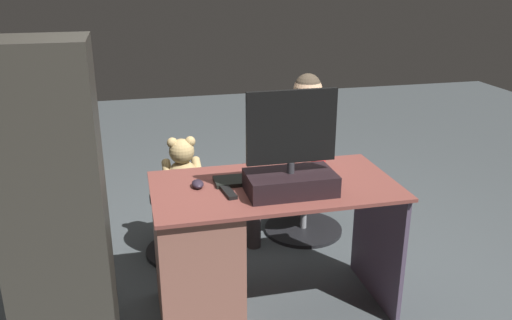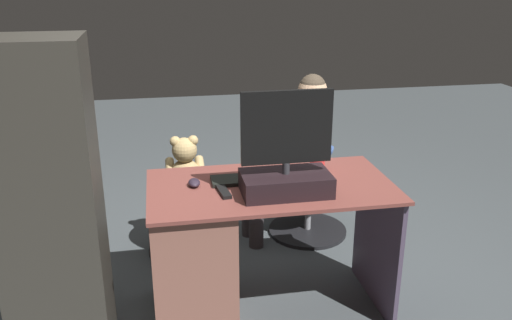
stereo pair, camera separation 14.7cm
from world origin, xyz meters
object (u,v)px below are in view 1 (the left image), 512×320
at_px(tv_remote, 229,193).
at_px(desk, 212,253).
at_px(teddy_bear, 182,166).
at_px(monitor, 291,168).
at_px(person, 293,144).
at_px(visitor_chair, 304,198).
at_px(keyboard, 254,179).
at_px(computer_mouse, 198,184).
at_px(cup, 318,159).
at_px(office_chair_teddy, 185,217).

bearing_deg(tv_remote, desk, -47.89).
xyz_separation_m(tv_remote, teddy_bear, (0.15, -0.83, -0.15)).
distance_m(desk, teddy_bear, 0.79).
bearing_deg(monitor, person, -108.24).
xyz_separation_m(monitor, teddy_bear, (0.45, -0.87, -0.27)).
bearing_deg(visitor_chair, teddy_bear, 6.56).
xyz_separation_m(desk, keyboard, (-0.24, -0.07, 0.37)).
distance_m(desk, computer_mouse, 0.38).
relative_size(keyboard, cup, 4.23).
height_order(tv_remote, office_chair_teddy, tv_remote).
bearing_deg(cup, tv_remote, 24.03).
bearing_deg(teddy_bear, cup, 140.22).
distance_m(desk, cup, 0.77).
relative_size(keyboard, visitor_chair, 0.76).
bearing_deg(office_chair_teddy, monitor, 117.48).
bearing_deg(person, tv_remote, 55.93).
relative_size(cup, teddy_bear, 0.28).
bearing_deg(computer_mouse, tv_remote, 137.63).
bearing_deg(office_chair_teddy, desk, 95.10).
bearing_deg(visitor_chair, desk, 47.23).
xyz_separation_m(office_chair_teddy, visitor_chair, (-0.86, -0.11, -0.00)).
height_order(monitor, cup, monitor).
height_order(teddy_bear, visitor_chair, teddy_bear).
xyz_separation_m(teddy_bear, visitor_chair, (-0.86, -0.10, -0.35)).
xyz_separation_m(visitor_chair, person, (0.09, 0.01, 0.42)).
distance_m(office_chair_teddy, teddy_bear, 0.35).
bearing_deg(visitor_chair, computer_mouse, 43.41).
distance_m(monitor, office_chair_teddy, 1.15).
xyz_separation_m(desk, tv_remote, (-0.08, 0.07, 0.36)).
bearing_deg(visitor_chair, keyboard, 55.03).
distance_m(monitor, teddy_bear, 1.02).
xyz_separation_m(keyboard, visitor_chair, (-0.55, -0.78, -0.50)).
bearing_deg(office_chair_teddy, keyboard, 114.85).
relative_size(computer_mouse, cup, 0.97).
relative_size(desk, person, 1.10).
xyz_separation_m(desk, monitor, (-0.38, 0.12, 0.49)).
relative_size(keyboard, computer_mouse, 4.38).
bearing_deg(monitor, cup, -130.42).
relative_size(tv_remote, teddy_bear, 0.42).
bearing_deg(cup, monitor, 49.58).
height_order(computer_mouse, tv_remote, computer_mouse).
distance_m(cup, person, 0.68).
relative_size(computer_mouse, visitor_chair, 0.17).
bearing_deg(cup, keyboard, 14.87).
bearing_deg(monitor, teddy_bear, -62.84).
height_order(cup, teddy_bear, cup).
height_order(computer_mouse, person, person).
height_order(computer_mouse, teddy_bear, teddy_bear).
bearing_deg(desk, tv_remote, 139.63).
bearing_deg(cup, person, -95.73).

